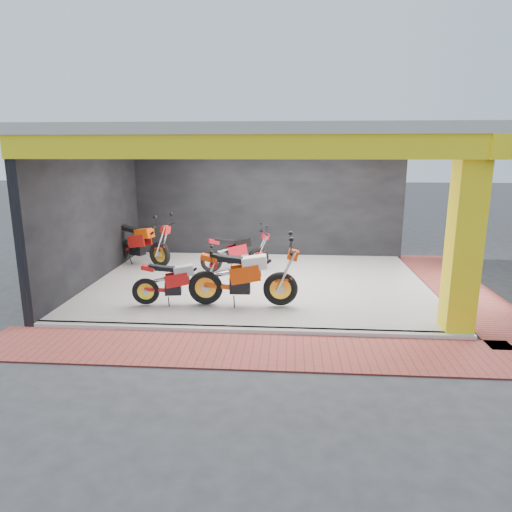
% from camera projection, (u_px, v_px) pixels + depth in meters
% --- Properties ---
extents(ground, '(80.00, 80.00, 0.00)m').
position_uv_depth(ground, '(253.00, 313.00, 9.29)').
color(ground, '#2D2D30').
rests_on(ground, ground).
extents(showroom_floor, '(8.00, 6.00, 0.10)m').
position_uv_depth(showroom_floor, '(259.00, 283.00, 11.22)').
color(showroom_floor, white).
rests_on(showroom_floor, ground).
extents(showroom_ceiling, '(8.40, 6.40, 0.20)m').
position_uv_depth(showroom_ceiling, '(260.00, 134.00, 10.42)').
color(showroom_ceiling, beige).
rests_on(showroom_ceiling, corner_column).
extents(back_wall, '(8.20, 0.20, 3.50)m').
position_uv_depth(back_wall, '(266.00, 201.00, 13.85)').
color(back_wall, black).
rests_on(back_wall, ground).
extents(left_wall, '(0.20, 6.20, 3.50)m').
position_uv_depth(left_wall, '(92.00, 213.00, 11.14)').
color(left_wall, black).
rests_on(left_wall, ground).
extents(corner_column, '(0.50, 0.50, 3.50)m').
position_uv_depth(corner_column, '(465.00, 239.00, 7.90)').
color(corner_column, yellow).
rests_on(corner_column, ground).
extents(header_beam_front, '(8.40, 0.30, 0.40)m').
position_uv_depth(header_beam_front, '(248.00, 147.00, 7.58)').
color(header_beam_front, yellow).
rests_on(header_beam_front, corner_column).
extents(header_beam_right, '(0.30, 6.40, 0.40)m').
position_uv_depth(header_beam_right, '(438.00, 148.00, 10.20)').
color(header_beam_right, yellow).
rests_on(header_beam_right, corner_column).
extents(floor_kerb, '(8.00, 0.20, 0.10)m').
position_uv_depth(floor_kerb, '(248.00, 330.00, 8.29)').
color(floor_kerb, white).
rests_on(floor_kerb, ground).
extents(paver_front, '(9.00, 1.40, 0.03)m').
position_uv_depth(paver_front, '(244.00, 350.00, 7.54)').
color(paver_front, '#9C3833').
rests_on(paver_front, ground).
extents(paver_right, '(1.40, 7.00, 0.03)m').
position_uv_depth(paver_right, '(460.00, 289.00, 10.88)').
color(paver_right, '#9C3833').
rests_on(paver_right, ground).
extents(moto_hero, '(2.40, 0.94, 1.46)m').
position_uv_depth(moto_hero, '(281.00, 272.00, 9.24)').
color(moto_hero, '#DC4009').
rests_on(moto_hero, showroom_floor).
extents(moto_row_a, '(1.96, 0.96, 1.15)m').
position_uv_depth(moto_row_a, '(205.00, 277.00, 9.44)').
color(moto_row_a, red).
rests_on(moto_row_a, showroom_floor).
extents(moto_row_b, '(2.09, 1.34, 1.20)m').
position_uv_depth(moto_row_b, '(258.00, 248.00, 12.19)').
color(moto_row_b, red).
rests_on(moto_row_b, showroom_floor).
extents(moto_row_c, '(2.50, 1.80, 1.44)m').
position_uv_depth(moto_row_c, '(159.00, 242.00, 12.34)').
color(moto_row_c, red).
rests_on(moto_row_c, showroom_floor).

